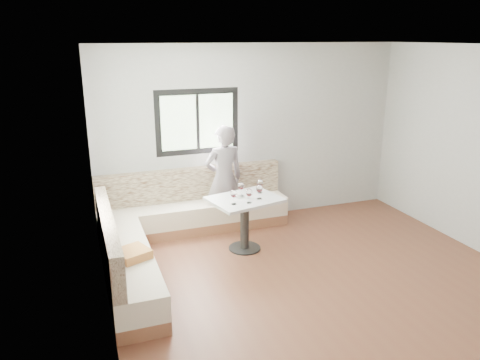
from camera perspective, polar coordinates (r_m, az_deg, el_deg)
name	(u,v)px	position (r m, az deg, el deg)	size (l,w,h in m)	color
room	(324,174)	(5.34, 10.23, 0.73)	(5.01, 5.01, 2.81)	brown
banquette	(168,229)	(6.59, -8.76, -5.97)	(2.90, 2.80, 0.95)	brown
table	(245,211)	(6.50, 0.57, -3.81)	(1.06, 0.91, 0.76)	black
person	(224,179)	(7.08, -1.97, 0.15)	(0.60, 0.40, 1.65)	slate
olive_ramekin	(238,195)	(6.49, -0.25, -1.84)	(0.11, 0.11, 0.05)	white
wine_glass_a	(234,194)	(6.16, -0.77, -1.73)	(0.09, 0.09, 0.20)	white
wine_glass_b	(249,193)	(6.20, 1.12, -1.59)	(0.09, 0.09, 0.20)	white
wine_glass_c	(259,189)	(6.37, 2.36, -1.10)	(0.09, 0.09, 0.20)	white
wine_glass_d	(241,186)	(6.48, 0.14, -0.78)	(0.09, 0.09, 0.20)	white
wine_glass_e	(260,183)	(6.61, 2.44, -0.42)	(0.09, 0.09, 0.20)	white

